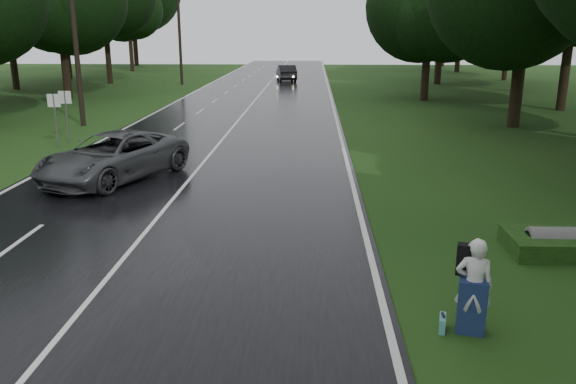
# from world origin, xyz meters

# --- Properties ---
(ground) EXTENTS (160.00, 160.00, 0.00)m
(ground) POSITION_xyz_m (0.00, 0.00, 0.00)
(ground) COLOR #1F4013
(ground) RESTS_ON ground
(road) EXTENTS (12.00, 140.00, 0.04)m
(road) POSITION_xyz_m (0.00, 20.00, 0.02)
(road) COLOR black
(road) RESTS_ON ground
(lane_center) EXTENTS (0.12, 140.00, 0.01)m
(lane_center) POSITION_xyz_m (0.00, 20.00, 0.04)
(lane_center) COLOR silver
(lane_center) RESTS_ON road
(grey_car) EXTENTS (4.91, 6.55, 1.65)m
(grey_car) POSITION_xyz_m (-2.68, 8.32, 0.87)
(grey_car) COLOR #414345
(grey_car) RESTS_ON road
(far_car) EXTENTS (2.45, 5.16, 1.63)m
(far_car) POSITION_xyz_m (1.58, 49.81, 0.86)
(far_car) COLOR black
(far_car) RESTS_ON road
(hitchhiker) EXTENTS (0.74, 0.70, 1.78)m
(hitchhiker) POSITION_xyz_m (7.24, -2.02, 0.82)
(hitchhiker) COLOR silver
(hitchhiker) RESTS_ON ground
(suitcase) EXTENTS (0.20, 0.40, 0.28)m
(suitcase) POSITION_xyz_m (6.76, -2.00, 0.14)
(suitcase) COLOR teal
(suitcase) RESTS_ON ground
(culvert) EXTENTS (1.28, 0.64, 0.64)m
(culvert) POSITION_xyz_m (10.25, 1.90, 0.00)
(culvert) COLOR slate
(culvert) RESTS_ON ground
(utility_pole_mid) EXTENTS (1.80, 0.28, 10.65)m
(utility_pole_mid) POSITION_xyz_m (-8.50, 20.27, 0.00)
(utility_pole_mid) COLOR black
(utility_pole_mid) RESTS_ON ground
(utility_pole_far) EXTENTS (1.80, 0.28, 9.93)m
(utility_pole_far) POSITION_xyz_m (-8.50, 45.46, 0.00)
(utility_pole_far) COLOR black
(utility_pole_far) RESTS_ON ground
(road_sign_a) EXTENTS (0.59, 0.10, 2.45)m
(road_sign_a) POSITION_xyz_m (-7.20, 14.01, 0.00)
(road_sign_a) COLOR white
(road_sign_a) RESTS_ON ground
(road_sign_b) EXTENTS (0.59, 0.10, 2.45)m
(road_sign_b) POSITION_xyz_m (-7.20, 15.21, 0.00)
(road_sign_b) COLOR white
(road_sign_b) RESTS_ON ground
(tree_left_e) EXTENTS (8.33, 8.33, 13.01)m
(tree_left_e) POSITION_xyz_m (-14.55, 32.79, 0.00)
(tree_left_e) COLOR black
(tree_left_e) RESTS_ON ground
(tree_left_f) EXTENTS (10.28, 10.28, 16.06)m
(tree_left_f) POSITION_xyz_m (-15.96, 46.32, 0.00)
(tree_left_f) COLOR black
(tree_left_f) RESTS_ON ground
(tree_right_d) EXTENTS (8.00, 8.00, 12.51)m
(tree_right_d) POSITION_xyz_m (15.51, 20.88, 0.00)
(tree_right_d) COLOR black
(tree_right_d) RESTS_ON ground
(tree_right_e) EXTENTS (7.23, 7.23, 11.29)m
(tree_right_e) POSITION_xyz_m (12.89, 33.35, 0.00)
(tree_right_e) COLOR black
(tree_right_e) RESTS_ON ground
(tree_right_f) EXTENTS (9.97, 9.97, 15.59)m
(tree_right_f) POSITION_xyz_m (16.72, 47.23, 0.00)
(tree_right_f) COLOR black
(tree_right_f) RESTS_ON ground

